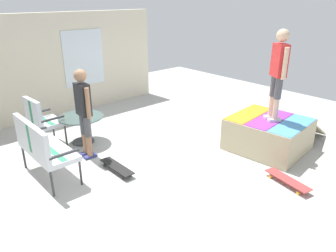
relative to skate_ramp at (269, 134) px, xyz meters
name	(u,v)px	position (x,y,z in m)	size (l,w,h in m)	color
ground_plane	(168,164)	(0.91, 1.84, -0.37)	(12.00, 12.00, 0.10)	#B2B2AD
house_facade	(49,66)	(4.71, 2.33, 0.92)	(0.23, 6.00, 2.48)	beige
skate_ramp	(269,134)	(0.00, 0.00, 0.00)	(1.55, 2.23, 0.64)	tan
patio_bench	(41,145)	(1.83, 3.76, 0.30)	(1.25, 0.56, 1.02)	#38383D
patio_chair_near_house	(40,118)	(3.05, 3.29, 0.29)	(0.65, 0.59, 1.02)	#38383D
patio_table	(82,124)	(2.71, 2.60, 0.09)	(0.90, 0.90, 0.57)	#38383D
person_watching	(84,108)	(2.07, 2.83, 0.65)	(0.48, 0.25, 1.67)	navy
person_skater	(279,69)	(-0.05, 0.04, 1.29)	(0.42, 0.35, 1.67)	silver
skateboard_by_bench	(117,167)	(1.23, 2.75, -0.23)	(0.80, 0.20, 0.10)	black
skateboard_spare	(287,180)	(-0.96, 0.93, -0.23)	(0.82, 0.35, 0.10)	#B23838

